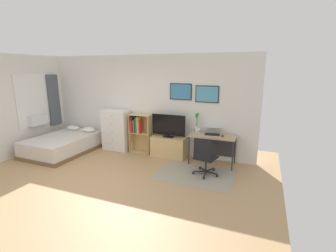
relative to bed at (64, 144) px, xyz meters
The scene contains 14 objects.
ground_plane 2.53m from the bed, 33.59° to the right, with size 7.20×7.20×0.00m, color tan.
wall_back_with_posters 2.61m from the bed, 26.10° to the left, with size 6.12×0.09×2.70m.
area_rug 3.91m from the bed, ahead, with size 1.70×1.20×0.01m, color #9E937F.
bed is the anchor object (origin of this frame).
dresser 1.53m from the bed, 30.75° to the left, with size 0.78×0.46×1.17m.
bookshelf 2.19m from the bed, 22.60° to the left, with size 0.62×0.30×1.09m.
tv_stand 3.01m from the bed, 14.94° to the left, with size 0.93×0.41×0.55m.
television 3.07m from the bed, 14.53° to the left, with size 0.93×0.16×0.61m.
desk 4.19m from the bed, 10.66° to the left, with size 1.11×0.56×0.74m.
office_chair 4.09m from the bed, ahead, with size 0.58×0.57×0.86m.
laptop 4.19m from the bed, 11.10° to the left, with size 0.44×0.47×0.17m.
computer_mouse 4.43m from the bed, ahead, with size 0.06×0.10×0.03m, color #262628.
bamboo_vase 3.82m from the bed, 13.36° to the left, with size 0.10×0.11×0.50m.
wine_glass 3.87m from the bed, 10.18° to the left, with size 0.07×0.07×0.18m.
Camera 1 is at (3.11, -3.60, 2.32)m, focal length 25.84 mm.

